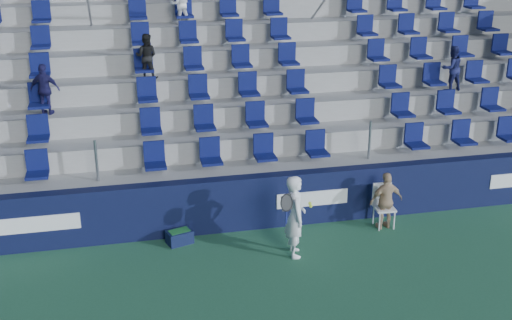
# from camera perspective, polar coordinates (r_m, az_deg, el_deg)

# --- Properties ---
(ground) EXTENTS (70.00, 70.00, 0.00)m
(ground) POSITION_cam_1_polar(r_m,az_deg,el_deg) (11.44, 2.10, -13.02)
(ground) COLOR #296040
(ground) RESTS_ON ground
(sponsor_wall) EXTENTS (24.00, 0.32, 1.20)m
(sponsor_wall) POSITION_cam_1_polar(r_m,az_deg,el_deg) (13.83, -1.11, -3.82)
(sponsor_wall) COLOR #0E1334
(sponsor_wall) RESTS_ON ground
(grandstand) EXTENTS (24.00, 8.17, 6.63)m
(grandstand) POSITION_cam_1_polar(r_m,az_deg,el_deg) (18.10, -4.38, 7.24)
(grandstand) COLOR #999A95
(grandstand) RESTS_ON ground
(tennis_player) EXTENTS (0.69, 0.67, 1.70)m
(tennis_player) POSITION_cam_1_polar(r_m,az_deg,el_deg) (12.68, 3.51, -4.99)
(tennis_player) COLOR white
(tennis_player) RESTS_ON ground
(line_judge_chair) EXTENTS (0.45, 0.46, 0.96)m
(line_judge_chair) POSITION_cam_1_polar(r_m,az_deg,el_deg) (14.27, 11.22, -3.67)
(line_judge_chair) COLOR white
(line_judge_chair) RESTS_ON ground
(line_judge) EXTENTS (0.78, 0.38, 1.29)m
(line_judge) POSITION_cam_1_polar(r_m,az_deg,el_deg) (14.10, 11.49, -3.56)
(line_judge) COLOR tan
(line_judge) RESTS_ON ground
(ball_bin) EXTENTS (0.59, 0.47, 0.29)m
(ball_bin) POSITION_cam_1_polar(r_m,az_deg,el_deg) (13.49, -6.81, -6.75)
(ball_bin) COLOR #0E1535
(ball_bin) RESTS_ON ground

